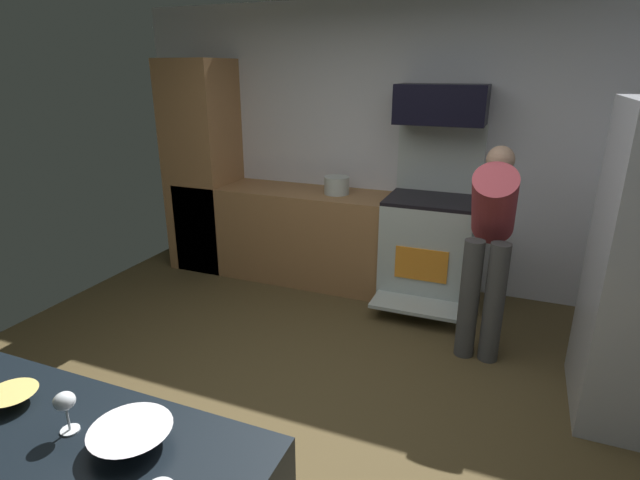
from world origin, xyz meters
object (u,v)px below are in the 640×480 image
Objects in this scene: microwave at (441,104)px; person_cook at (490,237)px; stock_pot at (337,185)px; oven_range at (429,245)px; mixing_bowl_prep at (12,398)px; mixing_bowl_large at (131,437)px; wine_glass_mid at (65,404)px.

person_cook is at bearing -56.85° from microwave.
stock_pot is at bearing 152.66° from person_cook.
oven_range is 2.11× the size of microwave.
oven_range reaches higher than mixing_bowl_prep.
person_cook is at bearing 70.99° from mixing_bowl_large.
mixing_bowl_large is at bearing -0.20° from mixing_bowl_prep.
wine_glass_mid is (-0.58, -3.40, -0.72)m from microwave.
mixing_bowl_large is (-0.35, -3.38, -0.80)m from microwave.
wine_glass_mid is (-1.11, -2.59, 0.12)m from person_cook.
mixing_bowl_large is 0.24m from wine_glass_mid.
wine_glass_mid reaches higher than mixing_bowl_prep.
microwave is 2.90× the size of mixing_bowl_large.
stock_pot reaches higher than mixing_bowl_large.
mixing_bowl_large is at bearing 6.75° from wine_glass_mid.
microwave is 3.49m from mixing_bowl_large.
oven_range is 6.12× the size of mixing_bowl_large.
microwave is (0.00, 0.09, 1.21)m from oven_range.
person_cook is 2.92m from mixing_bowl_prep.
wine_glass_mid is at bearing -5.59° from mixing_bowl_prep.
mixing_bowl_prep is 0.74× the size of stock_pot.
oven_range is at bearing 75.03° from mixing_bowl_prep.
mixing_bowl_prep is 3.30m from stock_pot.
wine_glass_mid is (-0.23, -0.03, 0.08)m from mixing_bowl_large.
person_cook is 8.60× the size of mixing_bowl_prep.
mixing_bowl_large is 0.53m from mixing_bowl_prep.
microwave is 1.16m from stock_pot.
microwave reaches higher than wine_glass_mid.
stock_pot is at bearing 99.21° from mixing_bowl_large.
oven_range is at bearing 80.04° from wine_glass_mid.
person_cook is 6.39× the size of stock_pot.
oven_range reaches higher than person_cook.
mixing_bowl_prep is (-0.88, -3.28, 0.41)m from oven_range.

